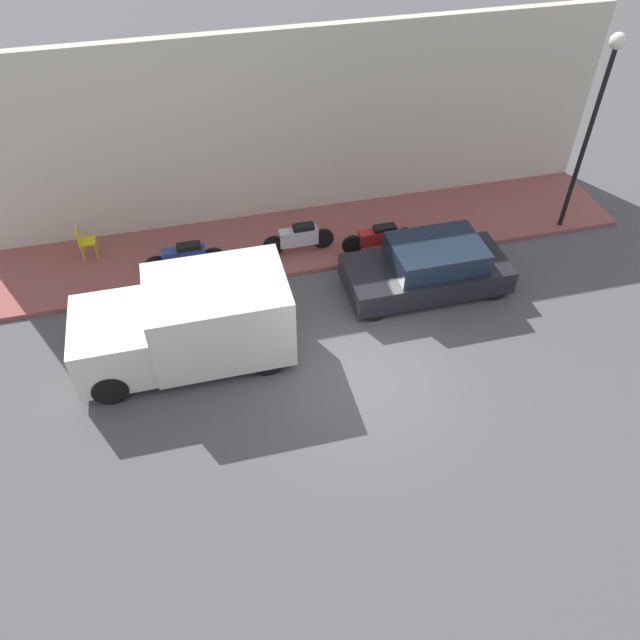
# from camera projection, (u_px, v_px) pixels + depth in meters

# --- Properties ---
(ground_plane) EXTENTS (60.00, 60.00, 0.00)m
(ground_plane) POSITION_uv_depth(u_px,v_px,m) (363.00, 374.00, 13.51)
(ground_plane) COLOR #514F51
(sidewalk) EXTENTS (2.82, 17.20, 0.11)m
(sidewalk) POSITION_uv_depth(u_px,v_px,m) (309.00, 238.00, 17.05)
(sidewalk) COLOR #934C47
(sidewalk) RESTS_ON ground_plane
(building_facade) EXTENTS (0.30, 17.20, 5.09)m
(building_facade) POSITION_uv_depth(u_px,v_px,m) (294.00, 128.00, 16.44)
(building_facade) COLOR beige
(building_facade) RESTS_ON ground_plane
(parked_car) EXTENTS (1.80, 3.97, 1.31)m
(parked_car) POSITION_uv_depth(u_px,v_px,m) (429.00, 268.00, 15.21)
(parked_car) COLOR black
(parked_car) RESTS_ON ground_plane
(delivery_van) EXTENTS (2.08, 4.52, 1.94)m
(delivery_van) POSITION_uv_depth(u_px,v_px,m) (187.00, 323.00, 13.26)
(delivery_van) COLOR silver
(delivery_van) RESTS_ON ground_plane
(motorcycle_blue) EXTENTS (0.30, 2.04, 0.86)m
(motorcycle_blue) POSITION_uv_depth(u_px,v_px,m) (185.00, 258.00, 15.57)
(motorcycle_blue) COLOR navy
(motorcycle_blue) RESTS_ON sidewalk
(motorcycle_red) EXTENTS (0.30, 1.98, 0.71)m
(motorcycle_red) POSITION_uv_depth(u_px,v_px,m) (379.00, 237.00, 16.34)
(motorcycle_red) COLOR #B21E1E
(motorcycle_red) RESTS_ON sidewalk
(scooter_silver) EXTENTS (0.30, 1.89, 0.80)m
(scooter_silver) POSITION_uv_depth(u_px,v_px,m) (299.00, 237.00, 16.26)
(scooter_silver) COLOR #B7B7BF
(scooter_silver) RESTS_ON sidewalk
(streetlamp) EXTENTS (0.38, 0.38, 5.16)m
(streetlamp) POSITION_uv_depth(u_px,v_px,m) (598.00, 102.00, 15.01)
(streetlamp) COLOR black
(streetlamp) RESTS_ON sidewalk
(cafe_chair) EXTENTS (0.40, 0.40, 0.91)m
(cafe_chair) POSITION_uv_depth(u_px,v_px,m) (84.00, 240.00, 16.02)
(cafe_chair) COLOR yellow
(cafe_chair) RESTS_ON sidewalk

